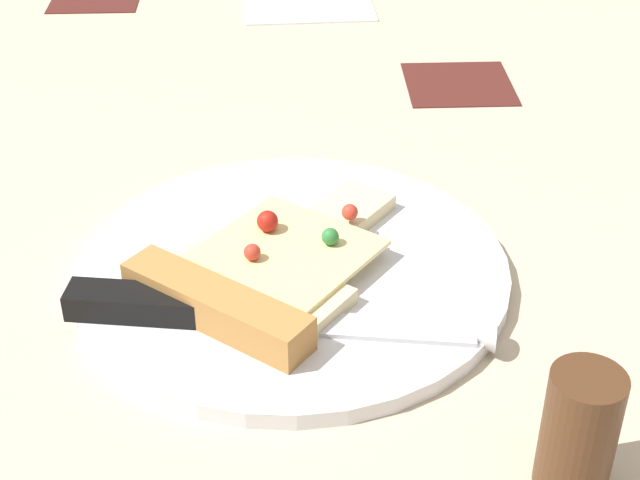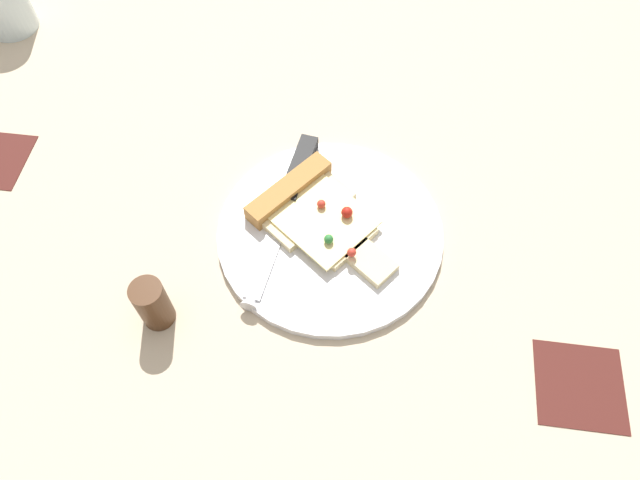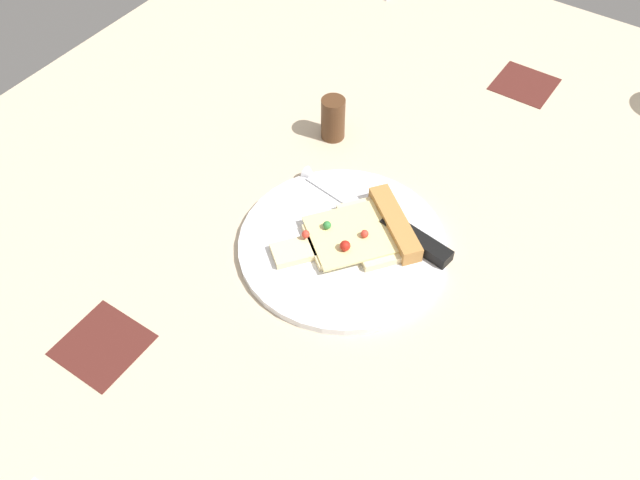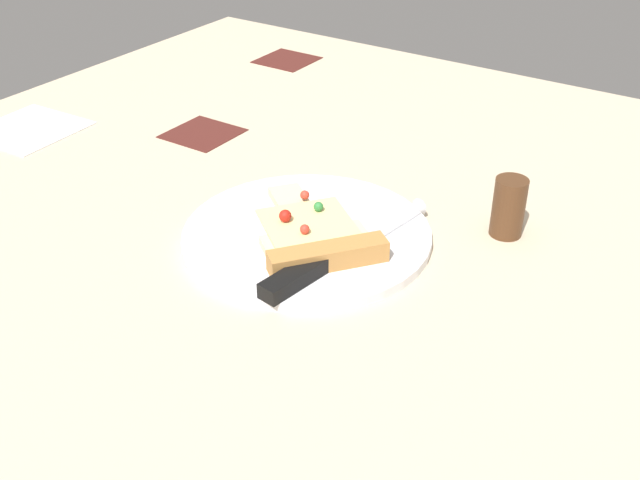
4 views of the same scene
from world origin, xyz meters
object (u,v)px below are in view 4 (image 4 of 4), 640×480
at_px(pepper_shaker, 509,207).
at_px(napkin, 29,128).
at_px(pizza_slice, 314,236).
at_px(knife, 334,256).
at_px(plate, 307,235).

height_order(pepper_shaker, napkin, pepper_shaker).
distance_m(pizza_slice, pepper_shaker, 0.21).
distance_m(knife, pepper_shaker, 0.20).
bearing_deg(napkin, plate, -2.95).
relative_size(plate, napkin, 2.04).
bearing_deg(pizza_slice, knife, -77.41).
xyz_separation_m(plate, knife, (0.06, -0.03, 0.01)).
bearing_deg(pepper_shaker, napkin, -171.07).
relative_size(pepper_shaker, napkin, 0.51).
height_order(plate, knife, knife).
bearing_deg(pizza_slice, plate, 89.73).
bearing_deg(plate, napkin, 177.05).
height_order(pizza_slice, knife, pizza_slice).
height_order(pizza_slice, napkin, pizza_slice).
bearing_deg(pepper_shaker, plate, -143.30).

